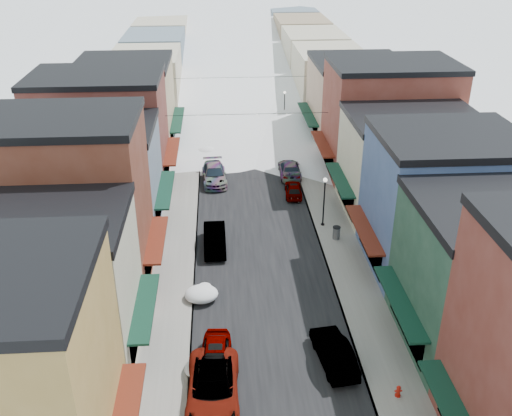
{
  "coord_description": "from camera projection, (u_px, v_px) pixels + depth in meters",
  "views": [
    {
      "loc": [
        -2.89,
        -15.25,
        23.61
      ],
      "look_at": [
        0.0,
        27.16,
        2.1
      ],
      "focal_mm": 40.0,
      "sensor_mm": 36.0,
      "label": 1
    }
  ],
  "objects": [
    {
      "name": "car_lane_silver",
      "position": [
        225.0,
        113.0,
        75.58
      ],
      "size": [
        2.13,
        4.76,
        1.59
      ],
      "primitive_type": "imported",
      "rotation": [
        0.0,
        0.0,
        0.05
      ],
      "color": "#ACAFB4",
      "rests_on": "ground"
    },
    {
      "name": "bldg_l_brick_near",
      "position": [
        63.0,
        204.0,
        39.0
      ],
      "size": [
        12.3,
        8.2,
        12.5
      ],
      "color": "brown",
      "rests_on": "ground"
    },
    {
      "name": "bldg_r_tan",
      "position": [
        356.0,
        100.0,
        66.68
      ],
      "size": [
        11.3,
        11.2,
        9.5
      ],
      "color": "tan",
      "rests_on": "ground"
    },
    {
      "name": "fire_hydrant",
      "position": [
        398.0,
        391.0,
        31.29
      ],
      "size": [
        0.42,
        0.32,
        0.72
      ],
      "color": "red",
      "rests_on": "sidewalk_right"
    },
    {
      "name": "car_gray_suv",
      "position": [
        293.0,
        189.0,
        54.35
      ],
      "size": [
        1.83,
        4.01,
        1.33
      ],
      "primitive_type": "imported",
      "rotation": [
        0.0,
        0.0,
        3.07
      ],
      "color": "gray",
      "rests_on": "ground"
    },
    {
      "name": "bldg_l_tan",
      "position": [
        127.0,
        105.0,
        64.07
      ],
      "size": [
        11.3,
        11.2,
        10.0
      ],
      "color": "tan",
      "rests_on": "ground"
    },
    {
      "name": "bldg_r_blue",
      "position": [
        442.0,
        202.0,
        41.53
      ],
      "size": [
        11.3,
        9.2,
        10.5
      ],
      "color": "#3C5488",
      "rests_on": "ground"
    },
    {
      "name": "car_lane_white",
      "position": [
        254.0,
        101.0,
        81.04
      ],
      "size": [
        2.68,
        5.05,
        1.35
      ],
      "primitive_type": "imported",
      "rotation": [
        0.0,
        0.0,
        3.23
      ],
      "color": "silver",
      "rests_on": "ground"
    },
    {
      "name": "car_white_suv",
      "position": [
        213.0,
        388.0,
        30.98
      ],
      "size": [
        2.98,
        6.22,
        1.71
      ],
      "primitive_type": "imported",
      "rotation": [
        0.0,
        0.0,
        -0.02
      ],
      "color": "silver",
      "rests_on": "ground"
    },
    {
      "name": "car_silver_sedan",
      "position": [
        216.0,
        357.0,
        33.38
      ],
      "size": [
        2.07,
        4.57,
        1.52
      ],
      "primitive_type": "imported",
      "rotation": [
        0.0,
        0.0,
        -0.06
      ],
      "color": "gray",
      "rests_on": "ground"
    },
    {
      "name": "streetlamp_near",
      "position": [
        324.0,
        196.0,
        47.83
      ],
      "size": [
        0.37,
        0.37,
        4.42
      ],
      "color": "black",
      "rests_on": "sidewalk_right"
    },
    {
      "name": "car_green_sedan",
      "position": [
        334.0,
        352.0,
        33.7
      ],
      "size": [
        2.3,
        4.99,
        1.58
      ],
      "primitive_type": "imported",
      "rotation": [
        0.0,
        0.0,
        3.27
      ],
      "color": "black",
      "rests_on": "ground"
    },
    {
      "name": "bldg_r_brick_far",
      "position": [
        388.0,
        118.0,
        57.39
      ],
      "size": [
        13.3,
        9.2,
        11.5
      ],
      "color": "maroon",
      "rests_on": "ground"
    },
    {
      "name": "bldg_l_cream",
      "position": [
        44.0,
        289.0,
        32.59
      ],
      "size": [
        11.3,
        8.2,
        9.5
      ],
      "color": "beige",
      "rests_on": "ground"
    },
    {
      "name": "overhead_cables",
      "position": [
        244.0,
        94.0,
        63.89
      ],
      "size": [
        16.4,
        15.04,
        0.04
      ],
      "color": "black",
      "rests_on": "ground"
    },
    {
      "name": "snow_pile_mid",
      "position": [
        202.0,
        293.0,
        39.52
      ],
      "size": [
        2.33,
        2.63,
        0.99
      ],
      "color": "white",
      "rests_on": "ground"
    },
    {
      "name": "car_dark_hatch",
      "position": [
        215.0,
        239.0,
        45.55
      ],
      "size": [
        1.81,
        5.0,
        1.64
      ],
      "primitive_type": "imported",
      "rotation": [
        0.0,
        0.0,
        0.02
      ],
      "color": "black",
      "rests_on": "ground"
    },
    {
      "name": "car_black_sedan",
      "position": [
        290.0,
        169.0,
        58.54
      ],
      "size": [
        2.31,
        5.36,
        1.54
      ],
      "primitive_type": "imported",
      "rotation": [
        0.0,
        0.0,
        3.11
      ],
      "color": "black",
      "rests_on": "ground"
    },
    {
      "name": "sidewalk_right",
      "position": [
        288.0,
        112.0,
        78.19
      ],
      "size": [
        3.2,
        160.0,
        0.15
      ],
      "primitive_type": "cube",
      "color": "gray",
      "rests_on": "ground"
    },
    {
      "name": "car_silver_wagon",
      "position": [
        214.0,
        174.0,
        57.17
      ],
      "size": [
        2.66,
        5.84,
        1.66
      ],
      "primitive_type": "imported",
      "rotation": [
        0.0,
        0.0,
        0.06
      ],
      "color": "gray",
      "rests_on": "ground"
    },
    {
      "name": "distant_blocks",
      "position": [
        234.0,
        50.0,
        96.49
      ],
      "size": [
        34.0,
        55.0,
        8.0
      ],
      "color": "gray",
      "rests_on": "ground"
    },
    {
      "name": "curb_right",
      "position": [
        276.0,
        112.0,
        78.09
      ],
      "size": [
        0.1,
        160.0,
        0.15
      ],
      "primitive_type": "cube",
      "color": "slate",
      "rests_on": "ground"
    },
    {
      "name": "bldg_r_cream",
      "position": [
        409.0,
        164.0,
        49.91
      ],
      "size": [
        12.3,
        9.2,
        9.0
      ],
      "color": "beige",
      "rests_on": "ground"
    },
    {
      "name": "snow_pile_near",
      "position": [
        202.0,
        367.0,
        33.1
      ],
      "size": [
        2.06,
        2.47,
        0.87
      ],
      "color": "white",
      "rests_on": "ground"
    },
    {
      "name": "road",
      "position": [
        240.0,
        113.0,
        77.82
      ],
      "size": [
        10.0,
        160.0,
        0.01
      ],
      "primitive_type": "cube",
      "color": "black",
      "rests_on": "ground"
    },
    {
      "name": "curb_left",
      "position": [
        203.0,
        114.0,
        77.48
      ],
      "size": [
        0.1,
        160.0,
        0.15
      ],
      "primitive_type": "cube",
      "color": "slate",
      "rests_on": "ground"
    },
    {
      "name": "streetlamp_far",
      "position": [
        284.0,
        103.0,
        72.43
      ],
      "size": [
        0.35,
        0.35,
        4.22
      ],
      "color": "black",
      "rests_on": "sidewalk_right"
    },
    {
      "name": "bldg_l_brick_far",
      "position": [
        102.0,
        130.0,
        54.89
      ],
      "size": [
        13.3,
        9.2,
        11.0
      ],
      "color": "maroon",
      "rests_on": "ground"
    },
    {
      "name": "trash_can",
      "position": [
        336.0,
        233.0,
        46.73
      ],
      "size": [
        0.64,
        0.64,
        1.08
      ],
      "color": "slate",
      "rests_on": "sidewalk_right"
    },
    {
      "name": "sidewalk_left",
      "position": [
        191.0,
        114.0,
        77.38
      ],
      "size": [
        3.2,
        160.0,
        0.15
      ],
      "primitive_type": "cube",
      "color": "gray",
      "rests_on": "ground"
    },
    {
      "name": "snow_pile_far",
      "position": [
        206.0,
        151.0,
        63.88
      ],
      "size": [
        2.3,
        2.62,
        0.97
      ],
      "color": "white",
      "rests_on": "ground"
    },
    {
      "name": "bldg_r_green",
      "position": [
        495.0,
        276.0,
        33.74
      ],
      "size": [
        11.3,
        9.2,
        9.5
      ],
      "color": "#204432",
      "rests_on": "ground"
    },
    {
      "name": "bldg_l_grayblue",
      "position": [
        97.0,
        177.0,
        47.39
      ],
      "size": [
        11.3,
        9.2,
        9.0
      ],
      "color": "slate",
      "rests_on": "ground"
    }
  ]
}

